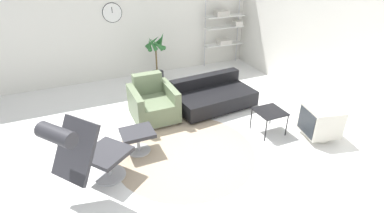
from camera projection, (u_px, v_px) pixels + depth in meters
name	position (u px, v px, depth m)	size (l,w,h in m)	color
ground_plane	(184.00, 144.00, 4.89)	(12.00, 12.00, 0.00)	white
wall_back	(129.00, 18.00, 6.88)	(12.00, 0.09, 2.80)	silver
wall_right	(343.00, 39.00, 5.33)	(0.06, 12.00, 2.80)	silver
round_rug	(185.00, 152.00, 4.70)	(2.20, 2.20, 0.01)	tan
lounge_chair	(84.00, 149.00, 3.64)	(1.11, 1.02, 1.16)	#BCBCC1
ottoman	(138.00, 136.00, 4.60)	(0.49, 0.42, 0.37)	#BCBCC1
armchair_red	(153.00, 104.00, 5.49)	(0.78, 0.84, 0.80)	silver
couch_low	(213.00, 96.00, 5.96)	(1.59, 1.01, 0.57)	black
side_table	(270.00, 113.00, 5.04)	(0.47, 0.47, 0.41)	black
crt_television	(321.00, 122.00, 4.93)	(0.63, 0.62, 0.56)	beige
potted_plant	(157.00, 59.00, 6.97)	(0.45, 0.48, 1.20)	#333338
shelf_unit	(225.00, 28.00, 7.73)	(1.04, 0.28, 1.98)	#BCBCC1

